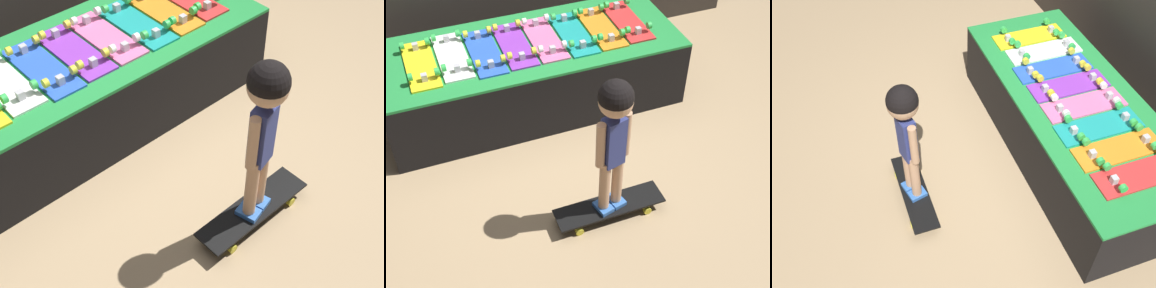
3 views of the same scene
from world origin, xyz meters
TOP-DOWN VIEW (x-y plane):
  - ground_plane at (0.00, 0.00)m, footprint 16.00×16.00m
  - display_rack at (0.00, 0.50)m, footprint 2.26×0.90m
  - skateboard_white_on_rack at (-0.57, 0.52)m, footprint 0.21×0.61m
  - skateboard_blue_on_rack at (-0.34, 0.49)m, footprint 0.21×0.61m
  - skateboard_purple_on_rack at (-0.11, 0.50)m, footprint 0.21×0.61m
  - skateboard_pink_on_rack at (0.11, 0.50)m, footprint 0.21×0.61m
  - skateboard_teal_on_rack at (0.34, 0.49)m, footprint 0.21×0.61m
  - skateboard_orange_on_rack at (0.57, 0.50)m, footprint 0.21×0.61m
  - skateboard_on_floor at (0.10, -0.80)m, footprint 0.72×0.19m
  - child at (0.10, -0.80)m, footprint 0.23×0.20m

SIDE VIEW (x-z plane):
  - ground_plane at x=0.00m, z-range 0.00..0.00m
  - skateboard_on_floor at x=0.10m, z-range 0.03..0.12m
  - display_rack at x=0.00m, z-range 0.00..0.55m
  - skateboard_white_on_rack at x=-0.57m, z-range 0.52..0.61m
  - skateboard_blue_on_rack at x=-0.34m, z-range 0.52..0.61m
  - skateboard_purple_on_rack at x=-0.11m, z-range 0.52..0.61m
  - skateboard_pink_on_rack at x=0.11m, z-range 0.52..0.61m
  - skateboard_teal_on_rack at x=0.34m, z-range 0.52..0.61m
  - skateboard_orange_on_rack at x=0.57m, z-range 0.52..0.61m
  - child at x=0.10m, z-range 0.29..1.27m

